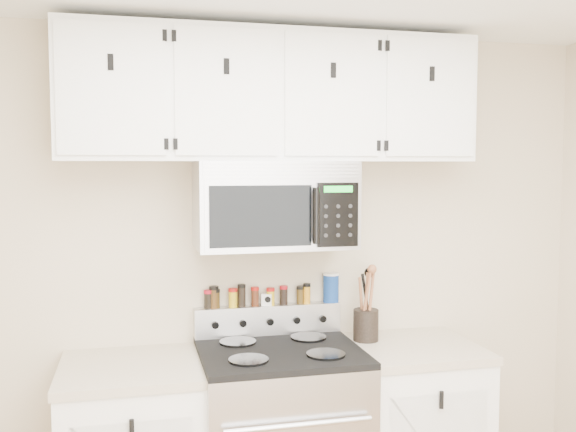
# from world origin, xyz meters

# --- Properties ---
(back_wall) EXTENTS (3.50, 0.01, 2.50)m
(back_wall) POSITION_xyz_m (0.00, 1.75, 1.25)
(back_wall) COLOR #B8AA8A
(back_wall) RESTS_ON floor
(base_cabinet_right) EXTENTS (0.64, 0.62, 0.92)m
(base_cabinet_right) POSITION_xyz_m (0.69, 1.45, 0.46)
(base_cabinet_right) COLOR white
(base_cabinet_right) RESTS_ON floor
(microwave) EXTENTS (0.76, 0.44, 0.42)m
(microwave) POSITION_xyz_m (0.00, 1.55, 1.63)
(microwave) COLOR #9E9EA3
(microwave) RESTS_ON back_wall
(upper_cabinets) EXTENTS (2.00, 0.35, 0.62)m
(upper_cabinets) POSITION_xyz_m (-0.00, 1.58, 2.15)
(upper_cabinets) COLOR white
(upper_cabinets) RESTS_ON back_wall
(utensil_crock) EXTENTS (0.13, 0.13, 0.38)m
(utensil_crock) POSITION_xyz_m (0.49, 1.57, 1.01)
(utensil_crock) COLOR black
(utensil_crock) RESTS_ON base_cabinet_right
(kitchen_timer) EXTENTS (0.06, 0.06, 0.06)m
(kitchen_timer) POSITION_xyz_m (-0.01, 1.71, 1.13)
(kitchen_timer) COLOR white
(kitchen_timer) RESTS_ON range
(salt_canister) EXTENTS (0.08, 0.08, 0.15)m
(salt_canister) POSITION_xyz_m (0.34, 1.71, 1.18)
(salt_canister) COLOR navy
(salt_canister) RESTS_ON range
(spice_jar_0) EXTENTS (0.04, 0.04, 0.09)m
(spice_jar_0) POSITION_xyz_m (-0.31, 1.71, 1.15)
(spice_jar_0) COLOR black
(spice_jar_0) RESTS_ON range
(spice_jar_1) EXTENTS (0.05, 0.05, 0.11)m
(spice_jar_1) POSITION_xyz_m (-0.28, 1.71, 1.16)
(spice_jar_1) COLOR #462C10
(spice_jar_1) RESTS_ON range
(spice_jar_2) EXTENTS (0.04, 0.04, 0.10)m
(spice_jar_2) POSITION_xyz_m (-0.27, 1.71, 1.15)
(spice_jar_2) COLOR #39280D
(spice_jar_2) RESTS_ON range
(spice_jar_3) EXTENTS (0.05, 0.05, 0.10)m
(spice_jar_3) POSITION_xyz_m (-0.18, 1.71, 1.15)
(spice_jar_3) COLOR gold
(spice_jar_3) RESTS_ON range
(spice_jar_4) EXTENTS (0.04, 0.04, 0.11)m
(spice_jar_4) POSITION_xyz_m (-0.14, 1.71, 1.16)
(spice_jar_4) COLOR black
(spice_jar_4) RESTS_ON range
(spice_jar_5) EXTENTS (0.04, 0.04, 0.10)m
(spice_jar_5) POSITION_xyz_m (-0.07, 1.71, 1.15)
(spice_jar_5) COLOR #462011
(spice_jar_5) RESTS_ON range
(spice_jar_6) EXTENTS (0.04, 0.04, 0.09)m
(spice_jar_6) POSITION_xyz_m (0.01, 1.71, 1.15)
(spice_jar_6) COLOR gold
(spice_jar_6) RESTS_ON range
(spice_jar_7) EXTENTS (0.04, 0.04, 0.10)m
(spice_jar_7) POSITION_xyz_m (0.08, 1.71, 1.15)
(spice_jar_7) COLOR black
(spice_jar_7) RESTS_ON range
(spice_jar_8) EXTENTS (0.04, 0.04, 0.09)m
(spice_jar_8) POSITION_xyz_m (0.17, 1.71, 1.15)
(spice_jar_8) COLOR #453210
(spice_jar_8) RESTS_ON range
(spice_jar_9) EXTENTS (0.04, 0.04, 0.10)m
(spice_jar_9) POSITION_xyz_m (0.21, 1.71, 1.15)
(spice_jar_9) COLOR orange
(spice_jar_9) RESTS_ON range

